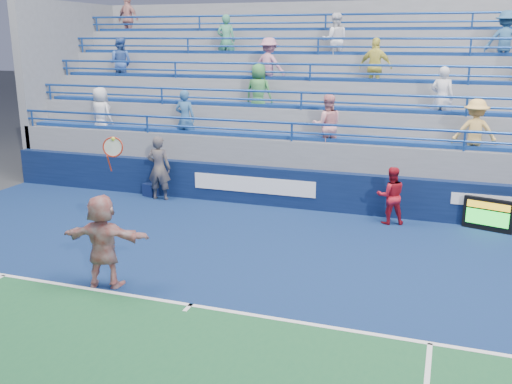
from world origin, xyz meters
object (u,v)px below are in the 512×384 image
(tennis_player, at_px, (103,241))
(judge_chair, at_px, (152,189))
(serve_speed_board, at_px, (488,215))
(ball_girl, at_px, (391,196))
(line_judge, at_px, (159,168))

(tennis_player, bearing_deg, judge_chair, 111.06)
(serve_speed_board, relative_size, ball_girl, 0.79)
(line_judge, height_order, ball_girl, line_judge)
(line_judge, distance_m, ball_girl, 6.66)
(serve_speed_board, distance_m, tennis_player, 9.20)
(tennis_player, distance_m, line_judge, 6.07)
(serve_speed_board, relative_size, line_judge, 0.62)
(judge_chair, bearing_deg, tennis_player, -68.94)
(serve_speed_board, height_order, tennis_player, tennis_player)
(serve_speed_board, relative_size, tennis_player, 0.40)
(judge_chair, xyz_separation_m, ball_girl, (7.07, -0.40, 0.52))
(tennis_player, distance_m, ball_girl, 7.37)
(line_judge, bearing_deg, tennis_player, 100.89)
(tennis_player, relative_size, ball_girl, 1.96)
(line_judge, bearing_deg, judge_chair, -39.68)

